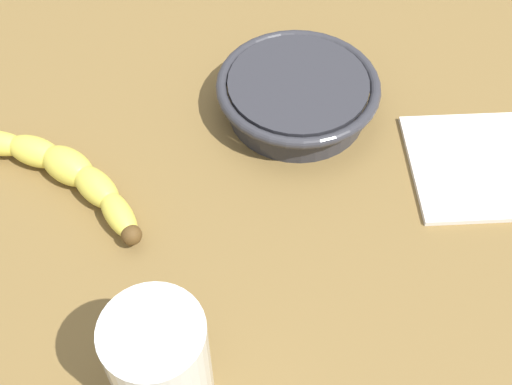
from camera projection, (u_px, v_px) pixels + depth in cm
name	position (u px, v px, depth cm)	size (l,w,h in cm)	color
wooden_tabletop	(238.00, 182.00, 70.47)	(120.00, 120.00, 3.00)	brown
banana	(62.00, 171.00, 67.10)	(21.82, 10.78, 3.56)	#DFD049
smoothie_glass	(161.00, 366.00, 51.19)	(7.67, 7.67, 11.27)	silver
ceramic_bowl	(298.00, 94.00, 72.44)	(17.44, 17.44, 4.45)	#2D2D33
folded_napkin	(478.00, 165.00, 69.47)	(13.93, 13.86, 0.60)	white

